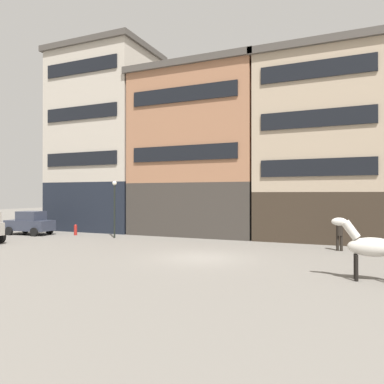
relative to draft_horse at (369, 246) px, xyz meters
name	(u,v)px	position (x,y,z in m)	size (l,w,h in m)	color
ground_plane	(201,258)	(-7.52, 2.13, -1.27)	(120.00, 120.00, 0.00)	slate
building_far_left	(105,140)	(-21.23, 12.76, 6.83)	(8.97, 7.06, 16.12)	black
building_center_left	(200,152)	(-11.92, 12.76, 5.31)	(10.35, 7.06, 13.09)	#38332D
building_center_right	(321,146)	(-2.70, 12.75, 5.29)	(8.81, 7.06, 13.05)	#33281E
draft_horse	(369,246)	(0.00, 0.00, 0.00)	(2.35, 0.71, 2.30)	beige
sedan_light	(30,223)	(-23.75, 6.52, -0.36)	(3.81, 2.10, 1.83)	#333847
pedestrian_officer	(339,233)	(-1.27, 7.34, -0.29)	(0.37, 0.37, 1.79)	black
streetlamp_curbside	(115,201)	(-16.40, 7.34, 1.40)	(0.32, 0.32, 4.12)	black
fire_hydrant_curbside	(76,230)	(-20.24, 7.67, -0.84)	(0.24, 0.24, 0.83)	maroon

